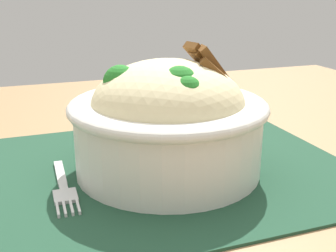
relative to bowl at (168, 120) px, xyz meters
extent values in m
cube|color=#99754C|center=(0.05, -0.01, -0.07)|extent=(1.26, 0.99, 0.02)
cylinder|color=olive|center=(-0.52, -0.44, -0.43)|extent=(0.04, 0.04, 0.70)
cube|color=#1E422D|center=(0.01, -0.01, -0.06)|extent=(0.43, 0.33, 0.00)
cylinder|color=silver|center=(0.00, 0.00, -0.02)|extent=(0.20, 0.20, 0.08)
torus|color=silver|center=(0.00, 0.00, 0.01)|extent=(0.21, 0.21, 0.01)
ellipsoid|color=beige|center=(0.00, 0.00, 0.02)|extent=(0.21, 0.21, 0.10)
sphere|color=#247324|center=(0.00, 0.05, 0.04)|extent=(0.03, 0.03, 0.03)
sphere|color=#247324|center=(0.00, 0.03, 0.04)|extent=(0.04, 0.04, 0.04)
sphere|color=#247324|center=(0.04, -0.01, 0.04)|extent=(0.04, 0.04, 0.04)
cylinder|color=orange|center=(-0.03, -0.01, 0.04)|extent=(0.04, 0.02, 0.01)
cylinder|color=orange|center=(0.01, 0.02, 0.04)|extent=(0.02, 0.03, 0.01)
cylinder|color=orange|center=(0.01, -0.03, 0.04)|extent=(0.01, 0.04, 0.01)
cube|color=brown|center=(-0.05, 0.02, 0.05)|extent=(0.04, 0.03, 0.04)
cube|color=brown|center=(-0.05, 0.01, 0.05)|extent=(0.04, 0.03, 0.05)
cube|color=brown|center=(-0.05, 0.00, 0.05)|extent=(0.05, 0.02, 0.04)
cube|color=brown|center=(-0.05, -0.02, 0.05)|extent=(0.06, 0.03, 0.05)
cube|color=silver|center=(0.11, -0.03, -0.06)|extent=(0.01, 0.06, 0.00)
cube|color=silver|center=(0.11, 0.01, -0.06)|extent=(0.01, 0.01, 0.00)
cube|color=silver|center=(0.11, 0.03, -0.06)|extent=(0.02, 0.03, 0.00)
cube|color=silver|center=(0.12, 0.05, -0.06)|extent=(0.00, 0.02, 0.00)
cube|color=silver|center=(0.12, 0.05, -0.06)|extent=(0.00, 0.02, 0.00)
cube|color=silver|center=(0.11, 0.05, -0.06)|extent=(0.00, 0.02, 0.00)
cube|color=silver|center=(0.11, 0.05, -0.06)|extent=(0.00, 0.02, 0.00)
camera|label=1|loc=(0.14, 0.41, 0.13)|focal=46.22mm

